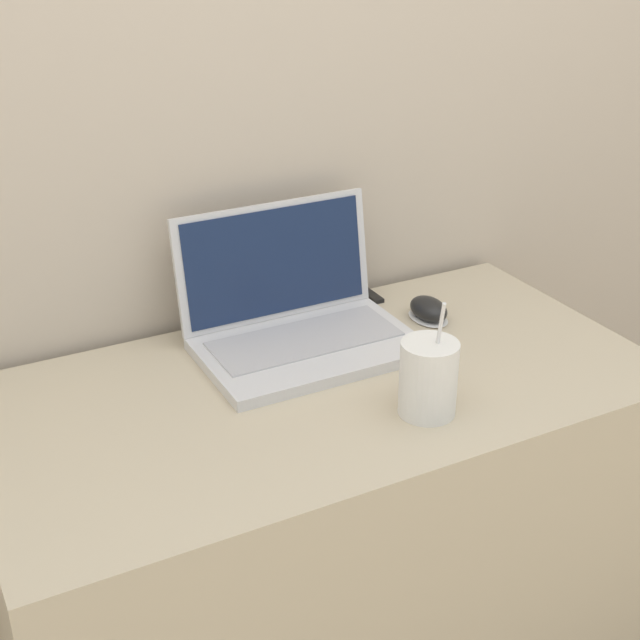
{
  "coord_description": "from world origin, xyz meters",
  "views": [
    {
      "loc": [
        -0.59,
        -0.82,
        1.49
      ],
      "look_at": [
        0.02,
        0.34,
        0.85
      ],
      "focal_mm": 50.0,
      "sensor_mm": 36.0,
      "label": 1
    }
  ],
  "objects_px": {
    "drink_cup": "(428,377)",
    "usb_stick": "(372,296)",
    "laptop": "(297,318)",
    "computer_mouse": "(429,310)"
  },
  "relations": [
    {
      "from": "computer_mouse",
      "to": "drink_cup",
      "type": "bearing_deg",
      "value": -124.39
    },
    {
      "from": "laptop",
      "to": "computer_mouse",
      "type": "bearing_deg",
      "value": -5.87
    },
    {
      "from": "laptop",
      "to": "drink_cup",
      "type": "height_order",
      "value": "laptop"
    },
    {
      "from": "drink_cup",
      "to": "usb_stick",
      "type": "xyz_separation_m",
      "value": [
        0.14,
        0.4,
        -0.06
      ]
    },
    {
      "from": "laptop",
      "to": "computer_mouse",
      "type": "relative_size",
      "value": 3.99
    },
    {
      "from": "drink_cup",
      "to": "usb_stick",
      "type": "bearing_deg",
      "value": 70.62
    },
    {
      "from": "usb_stick",
      "to": "laptop",
      "type": "bearing_deg",
      "value": -154.26
    },
    {
      "from": "drink_cup",
      "to": "usb_stick",
      "type": "relative_size",
      "value": 3.18
    },
    {
      "from": "laptop",
      "to": "usb_stick",
      "type": "relative_size",
      "value": 6.17
    },
    {
      "from": "computer_mouse",
      "to": "laptop",
      "type": "bearing_deg",
      "value": 174.13
    }
  ]
}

